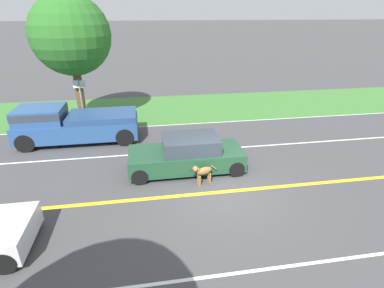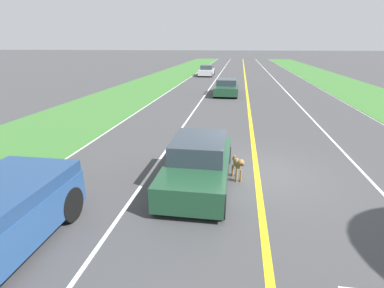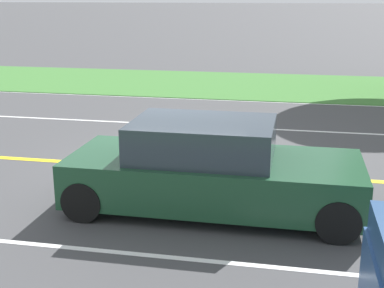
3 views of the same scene
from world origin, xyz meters
name	(u,v)px [view 3 (image 3 of 3)]	position (x,y,z in m)	size (l,w,h in m)	color
ground_plane	(176,169)	(0.00, 0.00, 0.00)	(400.00, 400.00, 0.00)	#424244
centre_divider_line	(176,169)	(0.00, 0.00, 0.00)	(0.18, 160.00, 0.01)	yellow
lane_edge_line_left	(226,100)	(-7.00, 0.00, 0.00)	(0.14, 160.00, 0.01)	white
lane_dash_same_dir	(115,252)	(3.50, 0.00, 0.00)	(0.10, 160.00, 0.01)	white
lane_dash_oncoming	(207,126)	(-3.50, 0.00, 0.00)	(0.10, 160.00, 0.01)	white
grass_verge_left	(237,85)	(-10.00, 0.00, 0.01)	(6.00, 160.00, 0.03)	#3D7533
ego_car	(211,169)	(1.82, 0.99, 0.65)	(1.84, 4.42, 1.40)	#1E472D
dog	(200,154)	(0.64, 0.60, 0.52)	(0.42, 1.04, 0.82)	olive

